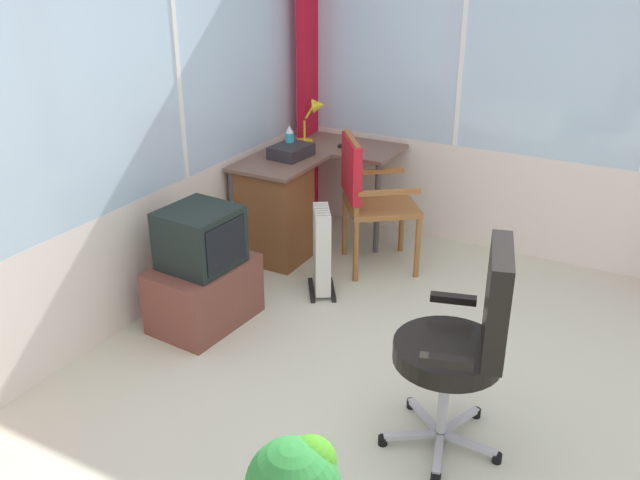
% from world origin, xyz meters
% --- Properties ---
extents(ground, '(5.67, 4.91, 0.06)m').
position_xyz_m(ground, '(0.00, 0.00, -0.03)').
color(ground, beige).
extents(north_window_panel, '(4.67, 0.07, 2.73)m').
position_xyz_m(north_window_panel, '(-0.00, 1.99, 1.36)').
color(north_window_panel, silver).
rests_on(north_window_panel, ground).
extents(east_window_panel, '(0.07, 3.91, 2.73)m').
position_xyz_m(east_window_panel, '(2.36, -0.00, 1.36)').
color(east_window_panel, silver).
rests_on(east_window_panel, ground).
extents(curtain_corner, '(0.33, 0.10, 2.63)m').
position_xyz_m(curtain_corner, '(2.23, 1.86, 1.31)').
color(curtain_corner, red).
rests_on(curtain_corner, ground).
extents(desk, '(1.18, 0.92, 0.73)m').
position_xyz_m(desk, '(1.43, 1.66, 0.40)').
color(desk, brown).
rests_on(desk, ground).
extents(desk_lamp, '(0.24, 0.21, 0.34)m').
position_xyz_m(desk_lamp, '(2.06, 1.70, 0.95)').
color(desk_lamp, yellow).
rests_on(desk_lamp, desk).
extents(tv_remote, '(0.05, 0.15, 0.02)m').
position_xyz_m(tv_remote, '(2.00, 1.39, 0.74)').
color(tv_remote, black).
rests_on(tv_remote, desk).
extents(spray_bottle, '(0.06, 0.06, 0.22)m').
position_xyz_m(spray_bottle, '(1.66, 1.70, 0.84)').
color(spray_bottle, '#33AFD0').
rests_on(spray_bottle, desk).
extents(paper_tray, '(0.32, 0.26, 0.09)m').
position_xyz_m(paper_tray, '(1.60, 1.65, 0.78)').
color(paper_tray, '#2A282B').
rests_on(paper_tray, desk).
extents(wooden_armchair, '(0.67, 0.67, 0.98)m').
position_xyz_m(wooden_armchair, '(1.56, 1.04, 0.62)').
color(wooden_armchair, '#975F2F').
rests_on(wooden_armchair, ground).
extents(office_chair, '(0.63, 0.56, 1.04)m').
position_xyz_m(office_chair, '(0.05, -0.19, 0.61)').
color(office_chair, '#B7B7BF').
rests_on(office_chair, ground).
extents(tv_on_stand, '(0.67, 0.48, 0.76)m').
position_xyz_m(tv_on_stand, '(0.38, 1.56, 0.33)').
color(tv_on_stand, brown).
rests_on(tv_on_stand, ground).
extents(space_heater, '(0.36, 0.31, 0.61)m').
position_xyz_m(space_heater, '(1.10, 1.12, 0.31)').
color(space_heater, silver).
rests_on(space_heater, ground).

